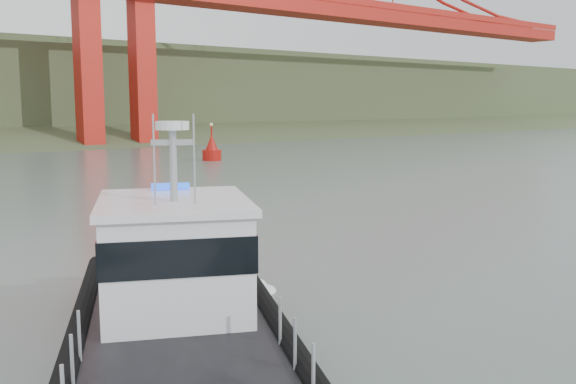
{
  "coord_description": "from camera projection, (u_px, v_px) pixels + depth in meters",
  "views": [
    {
      "loc": [
        -14.76,
        -12.01,
        6.05
      ],
      "look_at": [
        1.43,
        8.93,
        2.4
      ],
      "focal_mm": 40.0,
      "sensor_mm": 36.0,
      "label": 1
    }
  ],
  "objects": [
    {
      "name": "ground",
      "position": [
        433.0,
        307.0,
        19.18
      ],
      "size": [
        400.0,
        400.0,
        0.0
      ],
      "primitive_type": "plane",
      "color": "slate",
      "rests_on": "ground"
    },
    {
      "name": "patrol_boat",
      "position": [
        177.0,
        299.0,
        15.14
      ],
      "size": [
        9.06,
        12.78,
        5.85
      ],
      "rotation": [
        0.0,
        0.0,
        -0.44
      ],
      "color": "black",
      "rests_on": "ground"
    },
    {
      "name": "nav_buoy",
      "position": [
        212.0,
        150.0,
        68.9
      ],
      "size": [
        2.04,
        2.04,
        4.26
      ],
      "color": "#A3110B",
      "rests_on": "ground"
    }
  ]
}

